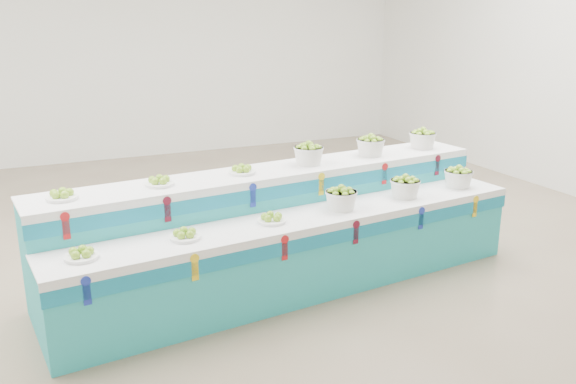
# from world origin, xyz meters

# --- Properties ---
(ground) EXTENTS (10.00, 10.00, 0.00)m
(ground) POSITION_xyz_m (0.00, 0.00, 0.00)
(ground) COLOR #74604C
(ground) RESTS_ON ground
(back_wall) EXTENTS (10.00, 0.00, 10.00)m
(back_wall) POSITION_xyz_m (0.00, 5.00, 2.00)
(back_wall) COLOR silver
(back_wall) RESTS_ON ground
(display_stand) EXTENTS (4.56, 1.60, 1.02)m
(display_stand) POSITION_xyz_m (0.27, -0.80, 0.51)
(display_stand) COLOR #26AAAF
(display_stand) RESTS_ON ground
(plate_lower_left) EXTENTS (0.27, 0.27, 0.09)m
(plate_lower_left) POSITION_xyz_m (-1.57, -1.27, 0.77)
(plate_lower_left) COLOR white
(plate_lower_left) RESTS_ON display_stand
(plate_lower_mid) EXTENTS (0.27, 0.27, 0.09)m
(plate_lower_mid) POSITION_xyz_m (-0.79, -1.19, 0.77)
(plate_lower_mid) COLOR white
(plate_lower_mid) RESTS_ON display_stand
(plate_lower_right) EXTENTS (0.27, 0.27, 0.09)m
(plate_lower_right) POSITION_xyz_m (-0.02, -1.11, 0.77)
(plate_lower_right) COLOR white
(plate_lower_right) RESTS_ON display_stand
(basket_lower_left) EXTENTS (0.32, 0.32, 0.21)m
(basket_lower_left) POSITION_xyz_m (0.69, -1.03, 0.82)
(basket_lower_left) COLOR silver
(basket_lower_left) RESTS_ON display_stand
(basket_lower_mid) EXTENTS (0.32, 0.32, 0.21)m
(basket_lower_mid) POSITION_xyz_m (1.43, -0.96, 0.82)
(basket_lower_mid) COLOR silver
(basket_lower_mid) RESTS_ON display_stand
(basket_lower_right) EXTENTS (0.32, 0.32, 0.21)m
(basket_lower_right) POSITION_xyz_m (2.13, -0.88, 0.82)
(basket_lower_right) COLOR silver
(basket_lower_right) RESTS_ON display_stand
(plate_upper_left) EXTENTS (0.27, 0.27, 0.09)m
(plate_upper_left) POSITION_xyz_m (-1.63, -0.72, 1.07)
(plate_upper_left) COLOR white
(plate_upper_left) RESTS_ON display_stand
(plate_upper_mid) EXTENTS (0.27, 0.27, 0.09)m
(plate_upper_mid) POSITION_xyz_m (-0.85, -0.64, 1.07)
(plate_upper_mid) COLOR white
(plate_upper_mid) RESTS_ON display_stand
(plate_upper_right) EXTENTS (0.27, 0.27, 0.09)m
(plate_upper_right) POSITION_xyz_m (-0.08, -0.56, 1.07)
(plate_upper_right) COLOR white
(plate_upper_right) RESTS_ON display_stand
(basket_upper_left) EXTENTS (0.32, 0.32, 0.21)m
(basket_upper_left) POSITION_xyz_m (0.63, -0.48, 1.12)
(basket_upper_left) COLOR silver
(basket_upper_left) RESTS_ON display_stand
(basket_upper_mid) EXTENTS (0.32, 0.32, 0.21)m
(basket_upper_mid) POSITION_xyz_m (1.38, -0.41, 1.12)
(basket_upper_mid) COLOR silver
(basket_upper_mid) RESTS_ON display_stand
(basket_upper_right) EXTENTS (0.32, 0.32, 0.21)m
(basket_upper_right) POSITION_xyz_m (2.07, -0.33, 1.12)
(basket_upper_right) COLOR silver
(basket_upper_right) RESTS_ON display_stand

